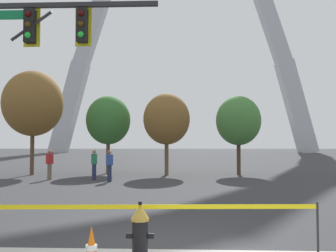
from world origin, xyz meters
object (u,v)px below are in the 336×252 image
(monument_arch, at_px, (181,34))
(pedestrian_walking_right, at_px, (94,164))
(traffic_signal_gantry, at_px, (20,63))
(fire_hydrant, at_px, (140,233))
(pedestrian_walking_left, at_px, (109,166))
(traffic_cone_by_hydrant, at_px, (91,251))
(pedestrian_standing_center, at_px, (50,164))

(monument_arch, distance_m, pedestrian_walking_right, 60.06)
(traffic_signal_gantry, bearing_deg, fire_hydrant, -42.93)
(fire_hydrant, distance_m, pedestrian_walking_right, 13.95)
(traffic_signal_gantry, distance_m, monument_arch, 68.31)
(fire_hydrant, height_order, traffic_signal_gantry, traffic_signal_gantry)
(monument_arch, distance_m, pedestrian_walking_left, 60.83)
(fire_hydrant, height_order, traffic_cone_by_hydrant, fire_hydrant)
(traffic_signal_gantry, xyz_separation_m, pedestrian_walking_left, (0.59, 9.10, -3.25))
(traffic_signal_gantry, xyz_separation_m, monument_arch, (3.92, 65.15, 20.15))
(traffic_signal_gantry, distance_m, pedestrian_walking_right, 10.53)
(pedestrian_standing_center, bearing_deg, traffic_signal_gantry, -74.30)
(traffic_cone_by_hydrant, bearing_deg, monument_arch, 89.20)
(fire_hydrant, xyz_separation_m, monument_arch, (0.32, 68.50, 23.75))
(fire_hydrant, bearing_deg, pedestrian_walking_left, 103.60)
(traffic_cone_by_hydrant, bearing_deg, pedestrian_walking_left, 100.24)
(fire_hydrant, xyz_separation_m, pedestrian_walking_left, (-3.01, 12.45, 0.35))
(pedestrian_walking_left, bearing_deg, traffic_cone_by_hydrant, -79.76)
(traffic_cone_by_hydrant, xyz_separation_m, pedestrian_walking_right, (-3.37, 14.04, 0.46))
(monument_arch, relative_size, pedestrian_walking_right, 35.05)
(traffic_signal_gantry, bearing_deg, monument_arch, 86.56)
(pedestrian_walking_left, bearing_deg, traffic_signal_gantry, -93.68)
(traffic_signal_gantry, height_order, pedestrian_walking_right, traffic_signal_gantry)
(traffic_signal_gantry, distance_m, pedestrian_walking_left, 9.68)
(traffic_signal_gantry, relative_size, monument_arch, 0.11)
(pedestrian_walking_left, bearing_deg, pedestrian_walking_right, 137.80)
(traffic_cone_by_hydrant, relative_size, traffic_signal_gantry, 0.12)
(pedestrian_walking_right, bearing_deg, fire_hydrant, -73.28)
(pedestrian_walking_right, bearing_deg, pedestrian_standing_center, -179.47)
(monument_arch, xyz_separation_m, pedestrian_walking_left, (-3.33, -56.05, -23.40))
(fire_hydrant, relative_size, traffic_signal_gantry, 0.17)
(monument_arch, bearing_deg, traffic_signal_gantry, -93.44)
(monument_arch, distance_m, pedestrian_standing_center, 60.30)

